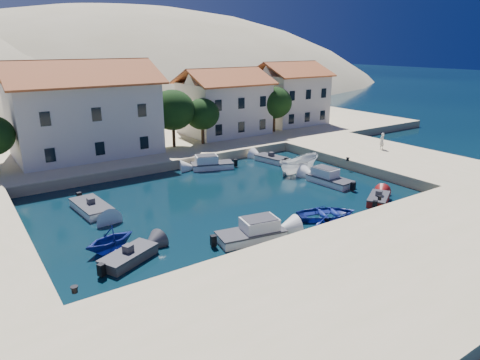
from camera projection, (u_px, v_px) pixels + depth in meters
name	position (u px, v px, depth m)	size (l,w,h in m)	color
ground	(308.00, 242.00, 27.65)	(400.00, 400.00, 0.00)	black
quay_south	(386.00, 275.00, 22.78)	(52.00, 12.00, 1.00)	#C5B686
quay_east	(384.00, 157.00, 46.39)	(11.00, 20.00, 1.00)	#C5B686
quay_north	(127.00, 134.00, 58.42)	(80.00, 36.00, 1.00)	#C5B686
hills	(95.00, 155.00, 143.01)	(254.00, 176.00, 99.00)	tan
building_left	(83.00, 107.00, 44.61)	(14.70, 9.45, 9.70)	beige
building_mid	(224.00, 101.00, 55.31)	(10.50, 8.40, 8.30)	beige
building_right	(289.00, 92.00, 62.48)	(9.45, 8.40, 8.80)	beige
trees	(185.00, 112.00, 48.61)	(37.30, 5.30, 6.45)	#382314
bollards	(301.00, 200.00, 31.84)	(29.36, 9.56, 0.30)	black
motorboat_grey_sw	(129.00, 257.00, 25.16)	(3.87, 2.94, 1.25)	#39383D
cabin_cruiser_south	(251.00, 233.00, 27.87)	(4.73, 2.68, 1.60)	white
rowboat_south	(327.00, 218.00, 31.55)	(3.17, 4.43, 0.92)	navy
motorboat_red_se	(378.00, 199.00, 34.42)	(3.43, 2.80, 1.25)	maroon
cabin_cruiser_east	(330.00, 179.00, 39.02)	(2.11, 4.50, 1.60)	white
boat_east	(299.00, 173.00, 42.61)	(1.83, 4.85, 1.87)	white
motorboat_white_ne	(271.00, 159.00, 46.53)	(2.35, 3.85, 1.25)	white
rowboat_west	(111.00, 250.00, 26.66)	(2.81, 3.25, 1.71)	navy
motorboat_white_west	(92.00, 207.00, 32.75)	(2.33, 4.59, 1.25)	white
cabin_cruiser_north	(212.00, 164.00, 43.89)	(4.58, 3.09, 1.60)	white
pedestrian	(382.00, 141.00, 47.54)	(0.68, 0.44, 1.85)	silver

